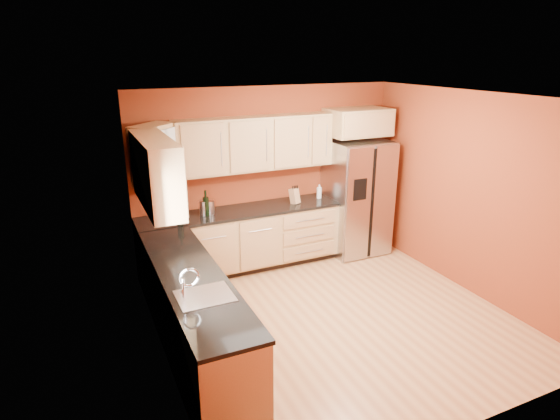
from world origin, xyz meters
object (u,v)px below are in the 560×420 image
(refrigerator, at_px, (356,197))
(wine_bottle_a, at_px, (206,203))
(canister_left, at_px, (204,208))
(knife_block, at_px, (295,196))
(soap_dispenser, at_px, (319,191))

(refrigerator, distance_m, wine_bottle_a, 2.41)
(canister_left, bearing_deg, refrigerator, -1.88)
(wine_bottle_a, xyz_separation_m, knife_block, (1.34, -0.01, -0.07))
(knife_block, bearing_deg, soap_dispenser, -15.48)
(refrigerator, relative_size, canister_left, 8.74)
(wine_bottle_a, distance_m, knife_block, 1.34)
(canister_left, relative_size, knife_block, 0.90)
(canister_left, xyz_separation_m, wine_bottle_a, (0.02, -0.03, 0.08))
(refrigerator, xyz_separation_m, soap_dispenser, (-0.61, 0.12, 0.14))
(canister_left, height_order, wine_bottle_a, wine_bottle_a)
(canister_left, distance_m, knife_block, 1.36)
(canister_left, relative_size, wine_bottle_a, 0.57)
(soap_dispenser, bearing_deg, refrigerator, -10.77)
(canister_left, xyz_separation_m, soap_dispenser, (1.81, 0.04, 0.01))
(knife_block, bearing_deg, canister_left, 153.35)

